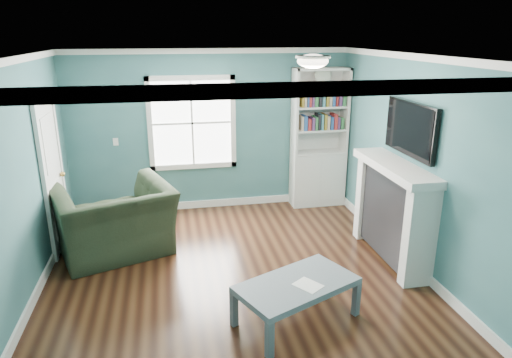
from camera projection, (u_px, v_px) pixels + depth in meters
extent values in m
plane|color=black|center=(235.00, 281.00, 5.46)|extent=(5.00, 5.00, 0.00)
plane|color=#305E66|center=(211.00, 131.00, 7.39)|extent=(4.50, 0.00, 4.50)
plane|color=#305E66|center=(295.00, 303.00, 2.72)|extent=(4.50, 0.00, 4.50)
plane|color=#305E66|center=(15.00, 191.00, 4.64)|extent=(0.00, 5.00, 5.00)
plane|color=#305E66|center=(419.00, 167.00, 5.47)|extent=(0.00, 5.00, 5.00)
plane|color=white|center=(232.00, 57.00, 4.65)|extent=(5.00, 5.00, 0.00)
cube|color=white|center=(213.00, 203.00, 7.76)|extent=(4.50, 0.03, 0.12)
cube|color=white|center=(35.00, 296.00, 5.03)|extent=(0.03, 5.00, 0.12)
cube|color=white|center=(407.00, 259.00, 5.85)|extent=(0.03, 5.00, 0.12)
cube|color=white|center=(209.00, 51.00, 6.98)|extent=(4.50, 0.04, 0.08)
cube|color=white|center=(300.00, 90.00, 2.35)|extent=(4.50, 0.04, 0.08)
cube|color=white|center=(430.00, 58.00, 5.08)|extent=(0.04, 5.00, 0.08)
cube|color=white|center=(192.00, 123.00, 7.28)|extent=(1.24, 0.01, 1.34)
cube|color=white|center=(150.00, 125.00, 7.15)|extent=(0.08, 0.06, 1.50)
cube|color=white|center=(233.00, 122.00, 7.39)|extent=(0.08, 0.06, 1.50)
cube|color=white|center=(194.00, 166.00, 7.49)|extent=(1.40, 0.06, 0.08)
cube|color=white|center=(190.00, 78.00, 7.05)|extent=(1.40, 0.06, 0.08)
cube|color=white|center=(192.00, 123.00, 7.27)|extent=(1.24, 0.03, 0.03)
cube|color=white|center=(192.00, 123.00, 7.27)|extent=(0.03, 0.03, 1.34)
cube|color=silver|center=(317.00, 179.00, 7.78)|extent=(0.90, 0.35, 0.90)
cube|color=silver|center=(295.00, 112.00, 7.35)|extent=(0.04, 0.35, 1.40)
cube|color=silver|center=(345.00, 111.00, 7.51)|extent=(0.04, 0.35, 1.40)
cube|color=silver|center=(317.00, 110.00, 7.58)|extent=(0.90, 0.02, 1.40)
cube|color=silver|center=(322.00, 69.00, 7.22)|extent=(0.90, 0.35, 0.04)
cube|color=silver|center=(318.00, 152.00, 7.64)|extent=(0.84, 0.33, 0.03)
cube|color=silver|center=(319.00, 130.00, 7.52)|extent=(0.84, 0.33, 0.03)
cube|color=silver|center=(320.00, 107.00, 7.40)|extent=(0.84, 0.33, 0.03)
cube|color=silver|center=(321.00, 84.00, 7.29)|extent=(0.84, 0.33, 0.03)
cube|color=tan|center=(320.00, 122.00, 7.46)|extent=(0.70, 0.25, 0.22)
cube|color=#264C8C|center=(321.00, 99.00, 7.35)|extent=(0.70, 0.25, 0.22)
cylinder|color=beige|center=(323.00, 75.00, 7.20)|extent=(0.26, 0.06, 0.26)
cube|color=black|center=(393.00, 215.00, 5.84)|extent=(0.30, 1.20, 1.10)
cube|color=black|center=(391.00, 230.00, 5.90)|extent=(0.22, 0.65, 0.70)
cube|color=silver|center=(420.00, 238.00, 5.21)|extent=(0.36, 0.16, 1.20)
cube|color=silver|center=(370.00, 198.00, 6.46)|extent=(0.36, 0.16, 1.20)
cube|color=silver|center=(395.00, 167.00, 5.63)|extent=(0.44, 1.58, 0.10)
cube|color=black|center=(411.00, 129.00, 5.51)|extent=(0.06, 1.10, 0.65)
cube|color=silver|center=(52.00, 176.00, 6.04)|extent=(0.04, 0.80, 2.05)
cube|color=white|center=(45.00, 186.00, 5.62)|extent=(0.05, 0.08, 2.13)
cube|color=white|center=(60.00, 166.00, 6.46)|extent=(0.05, 0.08, 2.13)
cube|color=white|center=(42.00, 95.00, 5.71)|extent=(0.05, 0.98, 0.08)
sphere|color=#BF8C3F|center=(63.00, 174.00, 6.35)|extent=(0.07, 0.07, 0.07)
ellipsoid|color=white|center=(313.00, 61.00, 4.93)|extent=(0.34, 0.34, 0.15)
cylinder|color=white|center=(313.00, 57.00, 4.92)|extent=(0.38, 0.38, 0.03)
cube|color=white|center=(116.00, 142.00, 7.13)|extent=(0.08, 0.01, 0.12)
imported|color=black|center=(113.00, 209.00, 5.98)|extent=(1.66, 1.35, 1.25)
cube|color=#4E565E|center=(270.00, 340.00, 4.13)|extent=(0.09, 0.09, 0.37)
cube|color=#4E565E|center=(356.00, 299.00, 4.76)|extent=(0.09, 0.09, 0.37)
cube|color=#4E565E|center=(234.00, 309.00, 4.58)|extent=(0.09, 0.09, 0.37)
cube|color=#4E565E|center=(317.00, 275.00, 5.21)|extent=(0.09, 0.09, 0.37)
cube|color=slate|center=(297.00, 285.00, 4.60)|extent=(1.37, 1.10, 0.07)
cube|color=white|center=(308.00, 285.00, 4.54)|extent=(0.32, 0.33, 0.00)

